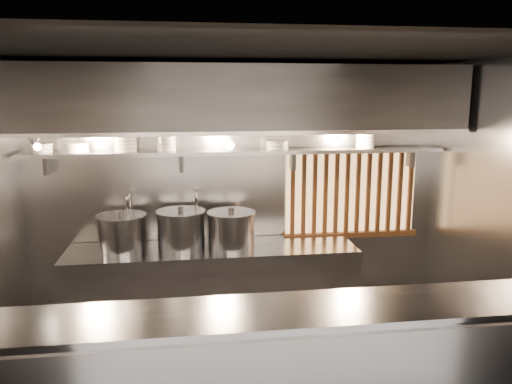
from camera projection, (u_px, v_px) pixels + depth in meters
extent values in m
plane|color=black|center=(256.00, 51.00, 3.78)|extent=(4.50, 4.50, 0.00)
plane|color=gray|center=(237.00, 193.00, 5.51)|extent=(4.50, 0.00, 4.50)
plane|color=gray|center=(511.00, 220.00, 4.36)|extent=(0.00, 3.00, 3.00)
cube|color=#96969B|center=(277.00, 312.00, 3.18)|extent=(4.50, 0.56, 0.03)
cube|color=#96969B|center=(213.00, 288.00, 5.29)|extent=(3.00, 0.70, 0.90)
cube|color=#96969B|center=(238.00, 152.00, 5.24)|extent=(4.40, 0.34, 0.04)
cube|color=#2D2D30|center=(240.00, 99.00, 4.92)|extent=(4.40, 0.80, 0.65)
cube|color=#96969B|center=(245.00, 133.00, 4.59)|extent=(4.40, 0.03, 0.04)
cube|color=#FFC272|center=(351.00, 192.00, 5.67)|extent=(1.50, 0.02, 0.92)
cube|color=brown|center=(354.00, 150.00, 5.52)|extent=(1.56, 0.06, 0.06)
cube|color=brown|center=(351.00, 235.00, 5.71)|extent=(1.56, 0.06, 0.06)
cube|color=brown|center=(293.00, 195.00, 5.53)|extent=(0.04, 0.04, 0.92)
cube|color=brown|center=(304.00, 194.00, 5.54)|extent=(0.04, 0.04, 0.92)
cube|color=brown|center=(315.00, 194.00, 5.56)|extent=(0.04, 0.04, 0.92)
cube|color=brown|center=(325.00, 194.00, 5.58)|extent=(0.04, 0.04, 0.92)
cube|color=brown|center=(336.00, 193.00, 5.59)|extent=(0.04, 0.04, 0.92)
cube|color=brown|center=(347.00, 193.00, 5.61)|extent=(0.04, 0.04, 0.92)
cube|color=brown|center=(358.00, 193.00, 5.63)|extent=(0.04, 0.04, 0.92)
cube|color=brown|center=(368.00, 192.00, 5.64)|extent=(0.04, 0.04, 0.92)
cube|color=brown|center=(379.00, 192.00, 5.66)|extent=(0.04, 0.04, 0.92)
cube|color=brown|center=(389.00, 192.00, 5.68)|extent=(0.04, 0.04, 0.92)
cube|color=brown|center=(400.00, 192.00, 5.70)|extent=(0.04, 0.04, 0.92)
cube|color=brown|center=(410.00, 191.00, 5.71)|extent=(0.05, 0.04, 0.92)
cylinder|color=silver|center=(131.00, 216.00, 5.34)|extent=(0.03, 0.03, 0.48)
sphere|color=silver|center=(130.00, 194.00, 5.29)|extent=(0.04, 0.04, 0.04)
cylinder|color=silver|center=(129.00, 197.00, 5.17)|extent=(0.03, 0.26, 0.03)
sphere|color=silver|center=(127.00, 199.00, 5.04)|extent=(0.04, 0.04, 0.04)
cylinder|color=silver|center=(127.00, 206.00, 5.05)|extent=(0.03, 0.03, 0.14)
cylinder|color=silver|center=(197.00, 214.00, 5.44)|extent=(0.03, 0.03, 0.48)
sphere|color=silver|center=(196.00, 192.00, 5.39)|extent=(0.04, 0.04, 0.04)
cylinder|color=silver|center=(196.00, 195.00, 5.26)|extent=(0.03, 0.26, 0.03)
sphere|color=silver|center=(197.00, 197.00, 5.14)|extent=(0.04, 0.04, 0.04)
cylinder|color=silver|center=(197.00, 204.00, 5.15)|extent=(0.03, 0.03, 0.14)
cone|color=#96969B|center=(34.00, 140.00, 4.48)|extent=(0.25, 0.27, 0.20)
sphere|color=#FFE0B2|center=(37.00, 147.00, 4.48)|extent=(0.07, 0.07, 0.07)
cylinder|color=#2D2D30|center=(36.00, 130.00, 4.57)|extent=(0.02, 0.22, 0.02)
cylinder|color=#2D2D30|center=(230.00, 138.00, 5.08)|extent=(0.01, 0.01, 0.12)
sphere|color=#FFE0B2|center=(230.00, 145.00, 5.09)|extent=(0.09, 0.09, 0.09)
cylinder|color=#96969B|center=(122.00, 234.00, 5.06)|extent=(0.48, 0.48, 0.35)
cylinder|color=#96969B|center=(121.00, 216.00, 5.03)|extent=(0.51, 0.51, 0.03)
cylinder|color=#2D2D30|center=(121.00, 213.00, 5.02)|extent=(0.06, 0.06, 0.04)
cylinder|color=#96969B|center=(181.00, 231.00, 5.15)|extent=(0.64, 0.64, 0.37)
cylinder|color=#96969B|center=(181.00, 212.00, 5.11)|extent=(0.68, 0.68, 0.03)
cylinder|color=#2D2D30|center=(180.00, 209.00, 5.11)|extent=(0.06, 0.06, 0.04)
cylinder|color=#96969B|center=(231.00, 231.00, 5.18)|extent=(0.53, 0.53, 0.35)
cylinder|color=#96969B|center=(231.00, 213.00, 5.15)|extent=(0.56, 0.56, 0.03)
cylinder|color=#2D2D30|center=(231.00, 210.00, 5.14)|extent=(0.06, 0.06, 0.04)
cylinder|color=white|center=(43.00, 151.00, 4.96)|extent=(0.19, 0.19, 0.03)
cylinder|color=white|center=(42.00, 147.00, 4.95)|extent=(0.19, 0.19, 0.03)
cylinder|color=white|center=(42.00, 144.00, 4.95)|extent=(0.20, 0.20, 0.01)
cylinder|color=white|center=(78.00, 150.00, 5.01)|extent=(0.22, 0.22, 0.03)
cylinder|color=white|center=(78.00, 147.00, 5.00)|extent=(0.22, 0.22, 0.03)
cylinder|color=white|center=(77.00, 144.00, 4.99)|extent=(0.24, 0.24, 0.01)
cylinder|color=white|center=(126.00, 150.00, 5.07)|extent=(0.23, 0.23, 0.03)
cylinder|color=white|center=(126.00, 146.00, 5.06)|extent=(0.23, 0.23, 0.03)
cylinder|color=white|center=(125.00, 142.00, 5.06)|extent=(0.23, 0.23, 0.03)
cylinder|color=white|center=(125.00, 138.00, 5.05)|extent=(0.23, 0.23, 0.03)
cylinder|color=white|center=(125.00, 136.00, 5.04)|extent=(0.24, 0.24, 0.01)
cylinder|color=white|center=(166.00, 149.00, 5.13)|extent=(0.19, 0.19, 0.03)
cylinder|color=white|center=(166.00, 145.00, 5.12)|extent=(0.19, 0.19, 0.03)
cylinder|color=white|center=(166.00, 142.00, 5.11)|extent=(0.19, 0.19, 0.03)
cylinder|color=white|center=(166.00, 138.00, 5.11)|extent=(0.19, 0.19, 0.03)
cylinder|color=white|center=(166.00, 135.00, 5.10)|extent=(0.20, 0.20, 0.01)
cylinder|color=white|center=(277.00, 147.00, 5.29)|extent=(0.23, 0.23, 0.03)
cylinder|color=white|center=(277.00, 144.00, 5.28)|extent=(0.23, 0.23, 0.03)
cylinder|color=white|center=(277.00, 141.00, 5.27)|extent=(0.24, 0.24, 0.01)
cylinder|color=white|center=(365.00, 146.00, 5.42)|extent=(0.20, 0.20, 0.03)
cylinder|color=white|center=(365.00, 143.00, 5.41)|extent=(0.20, 0.20, 0.03)
cylinder|color=white|center=(365.00, 139.00, 5.40)|extent=(0.20, 0.20, 0.03)
cylinder|color=white|center=(365.00, 136.00, 5.40)|extent=(0.20, 0.20, 0.03)
cylinder|color=white|center=(365.00, 133.00, 5.39)|extent=(0.21, 0.21, 0.01)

